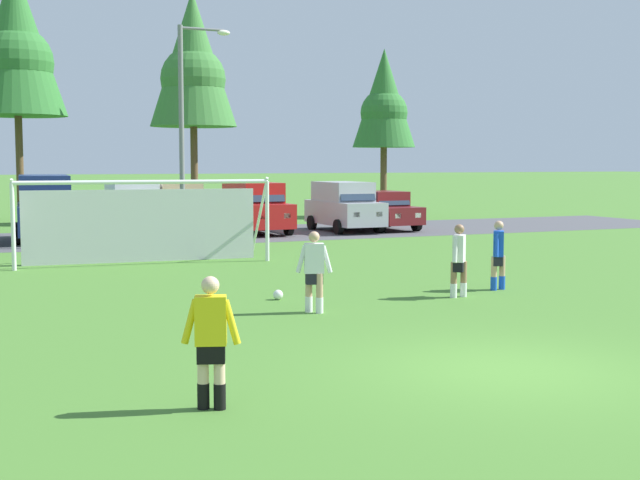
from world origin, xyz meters
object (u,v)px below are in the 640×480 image
(soccer_ball, at_px, (278,295))
(street_lamp, at_px, (186,133))
(soccer_goal, at_px, (143,220))
(player_defender_far, at_px, (314,272))
(parked_car_slot_center_left, at_px, (45,206))
(player_striker_near, at_px, (498,255))
(player_midfield_center, at_px, (459,261))
(parked_car_slot_center, at_px, (132,209))
(parked_car_slot_right, at_px, (254,207))
(referee, at_px, (211,343))
(parked_car_slot_center_right, at_px, (174,207))
(parked_car_slot_far_right, at_px, (344,206))
(parked_car_slot_end, at_px, (384,210))

(soccer_ball, height_order, street_lamp, street_lamp)
(soccer_goal, distance_m, player_defender_far, 10.16)
(parked_car_slot_center_left, height_order, street_lamp, street_lamp)
(player_striker_near, distance_m, player_midfield_center, 1.59)
(parked_car_slot_center, height_order, parked_car_slot_right, same)
(soccer_goal, bearing_deg, referee, -98.94)
(referee, bearing_deg, parked_car_slot_center_right, 77.14)
(referee, bearing_deg, street_lamp, 76.07)
(parked_car_slot_center_right, height_order, street_lamp, street_lamp)
(player_defender_far, xyz_separation_m, parked_car_slot_far_right, (9.25, 18.43, 0.29))
(parked_car_slot_center, distance_m, parked_car_slot_end, 11.08)
(player_defender_far, xyz_separation_m, parked_car_slot_right, (5.25, 18.84, 0.29))
(soccer_ball, height_order, referee, referee)
(player_midfield_center, bearing_deg, player_defender_far, -171.72)
(referee, bearing_deg, player_defender_far, 56.54)
(player_defender_far, height_order, parked_car_slot_center_left, parked_car_slot_center_left)
(parked_car_slot_center_left, relative_size, parked_car_slot_right, 1.06)
(player_defender_far, height_order, parked_car_slot_far_right, parked_car_slot_far_right)
(parked_car_slot_center, bearing_deg, parked_car_slot_right, -7.88)
(parked_car_slot_center_right, bearing_deg, street_lamp, -98.83)
(soccer_goal, xyz_separation_m, parked_car_slot_end, (12.59, 8.47, -0.42))
(street_lamp, bearing_deg, soccer_goal, -119.26)
(soccer_ball, xyz_separation_m, parked_car_slot_far_right, (9.34, 16.61, 1.00))
(player_defender_far, height_order, street_lamp, street_lamp)
(soccer_ball, distance_m, soccer_goal, 8.42)
(soccer_goal, xyz_separation_m, referee, (-2.49, -15.83, -0.47))
(parked_car_slot_center_left, height_order, parked_car_slot_center, parked_car_slot_center_left)
(parked_car_slot_center_left, height_order, parked_car_slot_end, parked_car_slot_center_left)
(referee, relative_size, parked_car_slot_far_right, 0.36)
(parked_car_slot_center_right, height_order, parked_car_slot_far_right, same)
(player_striker_near, distance_m, parked_car_slot_far_right, 17.75)
(player_striker_near, relative_size, parked_car_slot_right, 0.35)
(player_defender_far, distance_m, parked_car_slot_end, 21.69)
(soccer_goal, height_order, parked_car_slot_far_right, soccer_goal)
(player_midfield_center, distance_m, parked_car_slot_center, 19.31)
(soccer_ball, relative_size, street_lamp, 0.03)
(parked_car_slot_center_left, bearing_deg, player_defender_far, -80.22)
(parked_car_slot_end, bearing_deg, player_striker_near, -109.19)
(soccer_goal, relative_size, player_striker_near, 4.60)
(parked_car_slot_center_right, relative_size, parked_car_slot_end, 1.11)
(soccer_ball, xyz_separation_m, player_midfield_center, (3.83, -1.28, 0.71))
(player_midfield_center, xyz_separation_m, parked_car_slot_right, (1.51, 18.29, 0.29))
(parked_car_slot_far_right, height_order, street_lamp, street_lamp)
(soccer_goal, xyz_separation_m, parked_car_slot_center, (1.56, 9.47, -0.18))
(referee, xyz_separation_m, parked_car_slot_right, (9.07, 24.61, 0.29))
(parked_car_slot_center, distance_m, parked_car_slot_far_right, 9.08)
(player_defender_far, relative_size, parked_car_slot_right, 0.35)
(player_midfield_center, distance_m, parked_car_slot_far_right, 18.71)
(player_midfield_center, bearing_deg, street_lamp, 99.99)
(parked_car_slot_right, bearing_deg, soccer_ball, -107.42)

